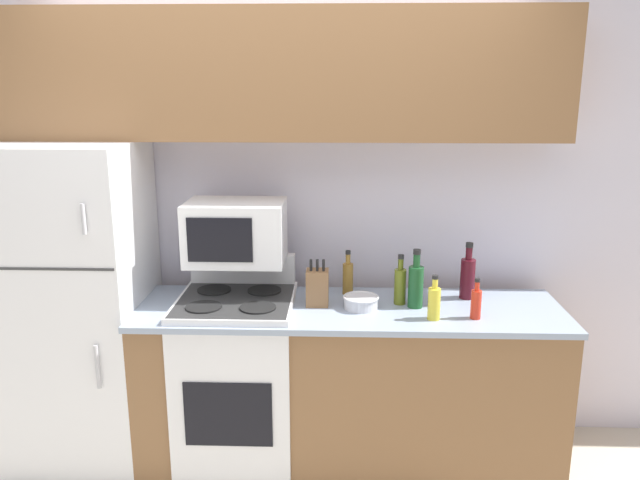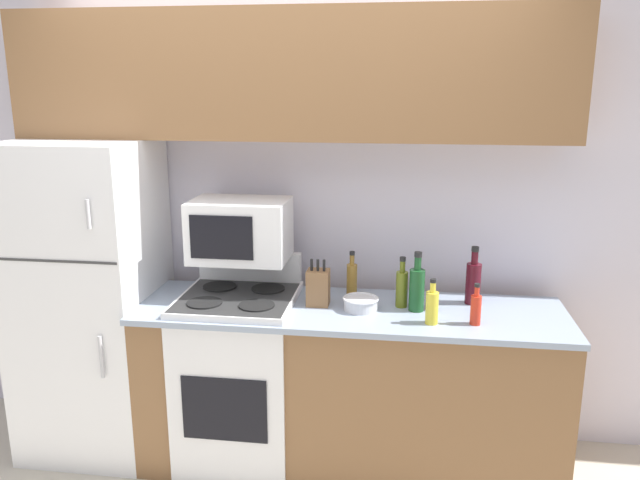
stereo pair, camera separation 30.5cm
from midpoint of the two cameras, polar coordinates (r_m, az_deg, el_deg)
wall_back at (r=3.50m, az=0.32°, el=2.35°), size 8.00×0.05×2.55m
lower_cabinets at (r=3.35m, az=5.36°, el=-13.30°), size 2.15×0.63×0.89m
refrigerator at (r=3.57m, az=-17.94°, el=-5.12°), size 0.69×0.70×1.71m
upper_cabinets at (r=3.23m, az=-0.13°, el=14.82°), size 2.84×0.33×0.64m
stove at (r=3.40m, az=-4.71°, el=-12.31°), size 0.59×0.61×1.09m
microwave at (r=3.24m, az=-4.66°, el=0.89°), size 0.50×0.35×0.32m
knife_block at (r=3.16m, az=2.60°, el=-4.37°), size 0.11×0.10×0.24m
bowl at (r=3.13m, az=6.55°, el=-5.79°), size 0.18×0.18×0.06m
bottle_olive_oil at (r=3.18m, az=10.24°, el=-4.32°), size 0.06×0.06×0.26m
bottle_hot_sauce at (r=3.04m, az=16.89°, el=-6.06°), size 0.05×0.05×0.20m
bottle_wine_red at (r=3.30m, az=16.44°, el=-3.68°), size 0.08×0.08×0.30m
bottle_vinegar at (r=3.32m, az=5.57°, el=-3.51°), size 0.06×0.06×0.24m
bottle_cooking_spray at (r=2.99m, az=13.12°, el=-5.96°), size 0.06×0.06×0.22m
bottle_wine_green at (r=3.14m, az=11.63°, el=-4.34°), size 0.08×0.08×0.30m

